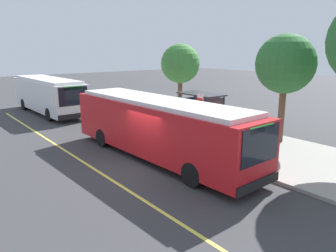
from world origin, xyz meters
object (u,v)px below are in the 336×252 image
Objects in this scene: transit_bus_main at (158,126)px; route_sign_post at (200,112)px; transit_bus_second at (48,94)px; waiting_bench at (202,124)px.

transit_bus_main is 4.20× the size of route_sign_post.
transit_bus_second is at bearing -178.99° from transit_bus_main.
transit_bus_main and route_sign_post have the same top height.
transit_bus_second is 6.38× the size of waiting_bench.
transit_bus_second is 15.36m from route_sign_post.
transit_bus_main reaches higher than waiting_bench.
waiting_bench is at bearing 22.12° from transit_bus_second.
waiting_bench is 0.57× the size of route_sign_post.
transit_bus_main and transit_bus_second have the same top height.
waiting_bench is at bearing 133.84° from route_sign_post.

